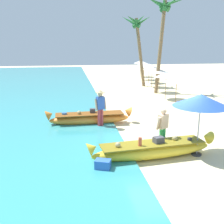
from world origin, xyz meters
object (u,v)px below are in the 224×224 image
boat_yellow_foreground (153,150)px  cooler_box (103,166)px  person_tourist_customer (163,127)px  boat_orange_midground (90,118)px  palm_tree_leaning_seaward (137,30)px  person_vendor_hatted (100,106)px  patio_umbrella_large (201,101)px  palm_tree_tall_inland (164,16)px

boat_yellow_foreground → cooler_box: 1.98m
person_tourist_customer → cooler_box: (-2.37, -1.29, -0.75)m
person_tourist_customer → cooler_box: 2.80m
boat_orange_midground → person_tourist_customer: 4.57m
person_tourist_customer → palm_tree_leaning_seaward: 16.15m
cooler_box → person_vendor_hatted: bearing=104.7°
person_vendor_hatted → palm_tree_leaning_seaward: (4.74, 12.12, 3.92)m
patio_umbrella_large → palm_tree_tall_inland: 13.15m
boat_orange_midground → patio_umbrella_large: size_ratio=1.92×
palm_tree_leaning_seaward → boat_yellow_foreground: bearing=-101.9°
palm_tree_leaning_seaward → cooler_box: 18.10m
cooler_box → boat_yellow_foreground: bearing=42.3°
palm_tree_tall_inland → cooler_box: palm_tree_tall_inland is taller
boat_yellow_foreground → person_vendor_hatted: (-1.38, 3.80, 0.75)m
person_tourist_customer → boat_orange_midground: bearing=121.8°
person_vendor_hatted → boat_orange_midground: bearing=128.8°
cooler_box → person_tourist_customer: bearing=49.0°
palm_tree_leaning_seaward → cooler_box: bearing=-107.3°
cooler_box → patio_umbrella_large: bearing=32.6°
person_tourist_customer → palm_tree_tall_inland: (3.92, 11.71, 4.92)m
patio_umbrella_large → palm_tree_tall_inland: size_ratio=0.30×
boat_orange_midground → patio_umbrella_large: 5.86m
boat_yellow_foreground → boat_orange_midground: bearing=112.9°
boat_yellow_foreground → palm_tree_tall_inland: palm_tree_tall_inland is taller
boat_yellow_foreground → patio_umbrella_large: bearing=0.4°
palm_tree_tall_inland → palm_tree_leaning_seaward: 3.93m
palm_tree_leaning_seaward → patio_umbrella_large: bearing=-96.1°
person_tourist_customer → cooler_box: person_tourist_customer is taller
boat_yellow_foreground → cooler_box: boat_yellow_foreground is taller
boat_orange_midground → person_tourist_customer: person_tourist_customer is taller
boat_yellow_foreground → person_tourist_customer: bearing=46.1°
person_tourist_customer → palm_tree_tall_inland: size_ratio=0.23×
palm_tree_tall_inland → cooler_box: (-6.29, -13.00, -5.67)m
palm_tree_leaning_seaward → cooler_box: size_ratio=13.37×
boat_yellow_foreground → palm_tree_leaning_seaward: size_ratio=0.74×
person_tourist_customer → boat_yellow_foreground: bearing=-133.9°
boat_yellow_foreground → patio_umbrella_large: size_ratio=2.11×
person_vendor_hatted → person_tourist_customer: (1.91, -3.25, -0.12)m
boat_orange_midground → person_vendor_hatted: person_vendor_hatted is taller
palm_tree_tall_inland → boat_orange_midground: bearing=-128.7°
patio_umbrella_large → palm_tree_leaning_seaward: (1.71, 15.91, 2.98)m
palm_tree_tall_inland → palm_tree_leaning_seaward: bearing=106.6°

